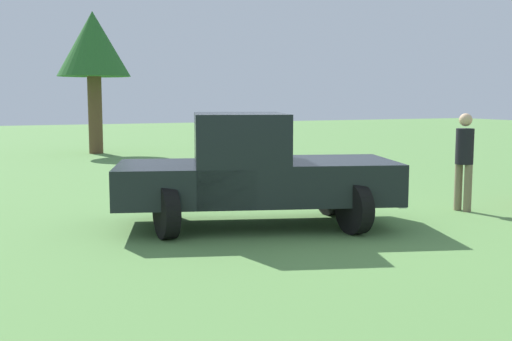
{
  "coord_description": "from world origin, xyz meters",
  "views": [
    {
      "loc": [
        9.18,
        -4.46,
        2.07
      ],
      "look_at": [
        0.11,
        -0.46,
        0.9
      ],
      "focal_mm": 43.61,
      "sensor_mm": 36.0,
      "label": 1
    }
  ],
  "objects": [
    {
      "name": "ground_plane",
      "position": [
        0.0,
        0.0,
        0.0
      ],
      "size": [
        80.0,
        80.0,
        0.0
      ],
      "primitive_type": "plane",
      "color": "#5B8C47"
    },
    {
      "name": "pickup_truck",
      "position": [
        0.08,
        -0.57,
        0.94
      ],
      "size": [
        3.14,
        4.77,
        1.82
      ],
      "rotation": [
        0.0,
        0.0,
        1.27
      ],
      "color": "black",
      "rests_on": "ground_plane"
    },
    {
      "name": "person_visitor",
      "position": [
        0.44,
        3.53,
        1.01
      ],
      "size": [
        0.39,
        0.39,
        1.78
      ],
      "rotation": [
        0.0,
        0.0,
        1.81
      ],
      "color": "#7A6B51",
      "rests_on": "ground_plane"
    },
    {
      "name": "tree_back_right",
      "position": [
        -14.28,
        -0.61,
        3.9
      ],
      "size": [
        2.65,
        2.65,
        5.18
      ],
      "color": "brown",
      "rests_on": "ground_plane"
    }
  ]
}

